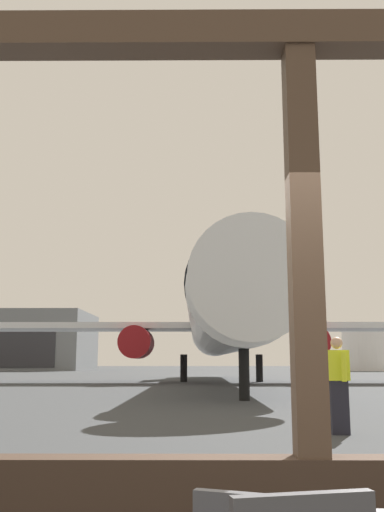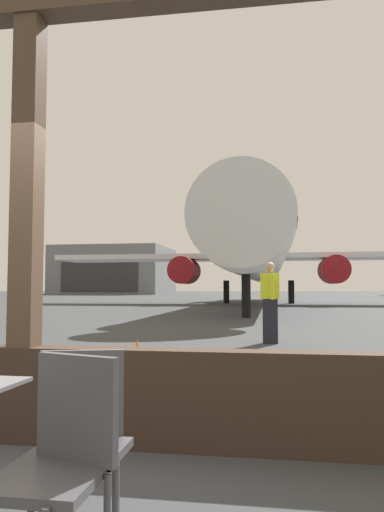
{
  "view_description": "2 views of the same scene",
  "coord_description": "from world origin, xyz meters",
  "px_view_note": "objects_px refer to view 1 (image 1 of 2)",
  "views": [
    {
      "loc": [
        -0.7,
        -3.67,
        1.3
      ],
      "look_at": [
        -0.82,
        13.19,
        4.37
      ],
      "focal_mm": 40.62,
      "sensor_mm": 36.0,
      "label": 1
    },
    {
      "loc": [
        1.94,
        -3.7,
        1.19
      ],
      "look_at": [
        -1.45,
        17.28,
        2.54
      ],
      "focal_mm": 34.87,
      "sensor_mm": 36.0,
      "label": 2
    }
  ],
  "objects_px": {
    "ground_crew_worker": "(338,383)",
    "traffic_cone": "(309,472)",
    "airplane": "(224,320)",
    "distant_hangar": "(25,341)",
    "fuel_storage_tank": "(365,347)"
  },
  "relations": [
    {
      "from": "traffic_cone",
      "to": "fuel_storage_tank",
      "type": "relative_size",
      "value": 0.09
    },
    {
      "from": "airplane",
      "to": "distant_hangar",
      "type": "relative_size",
      "value": 1.87
    },
    {
      "from": "traffic_cone",
      "to": "distant_hangar",
      "type": "bearing_deg",
      "value": 108.15
    },
    {
      "from": "airplane",
      "to": "traffic_cone",
      "type": "distance_m",
      "value": 28.36
    },
    {
      "from": "ground_crew_worker",
      "to": "traffic_cone",
      "type": "distance_m",
      "value": 5.35
    },
    {
      "from": "traffic_cone",
      "to": "fuel_storage_tank",
      "type": "bearing_deg",
      "value": 73.49
    },
    {
      "from": "airplane",
      "to": "traffic_cone",
      "type": "height_order",
      "value": "airplane"
    },
    {
      "from": "airplane",
      "to": "distant_hangar",
      "type": "bearing_deg",
      "value": 117.16
    },
    {
      "from": "airplane",
      "to": "distant_hangar",
      "type": "height_order",
      "value": "airplane"
    },
    {
      "from": "airplane",
      "to": "fuel_storage_tank",
      "type": "xyz_separation_m",
      "value": [
        21.41,
        45.91,
        -0.52
      ]
    },
    {
      "from": "airplane",
      "to": "distant_hangar",
      "type": "distance_m",
      "value": 59.31
    },
    {
      "from": "distant_hangar",
      "to": "traffic_cone",
      "type": "bearing_deg",
      "value": -71.85
    },
    {
      "from": "fuel_storage_tank",
      "to": "distant_hangar",
      "type": "bearing_deg",
      "value": 171.95
    },
    {
      "from": "ground_crew_worker",
      "to": "traffic_cone",
      "type": "bearing_deg",
      "value": -106.75
    },
    {
      "from": "airplane",
      "to": "fuel_storage_tank",
      "type": "height_order",
      "value": "airplane"
    }
  ]
}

